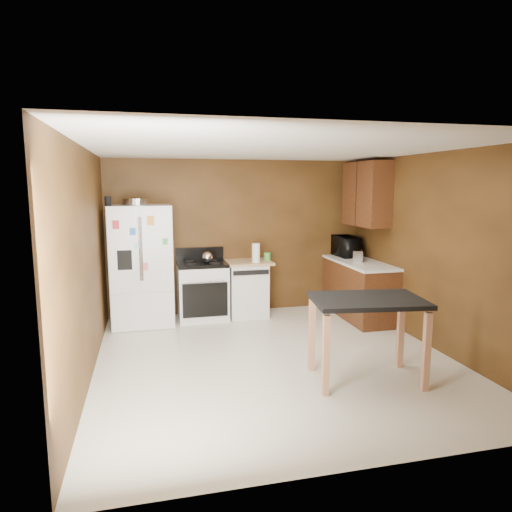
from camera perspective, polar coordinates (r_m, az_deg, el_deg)
name	(u,v)px	position (r m, az deg, el deg)	size (l,w,h in m)	color
floor	(275,359)	(5.67, 2.37, -12.74)	(4.50, 4.50, 0.00)	beige
ceiling	(276,148)	(5.30, 2.55, 13.31)	(4.50, 4.50, 0.00)	white
wall_back	(238,237)	(7.51, -2.26, 2.42)	(4.20, 4.20, 0.00)	brown
wall_front	(364,306)	(3.28, 13.36, -6.11)	(4.20, 4.20, 0.00)	brown
wall_left	(86,265)	(5.18, -20.48, -1.00)	(4.50, 4.50, 0.00)	brown
wall_right	(433,251)	(6.25, 21.30, 0.54)	(4.50, 4.50, 0.00)	brown
roasting_pan	(136,202)	(6.96, -14.72, 6.58)	(0.39, 0.39, 0.10)	silver
pen_cup	(108,201)	(6.82, -18.04, 6.55)	(0.09, 0.09, 0.13)	black
kettle	(207,257)	(7.09, -6.10, -0.15)	(0.17, 0.17, 0.17)	silver
paper_towel	(256,253)	(7.15, -0.01, 0.39)	(0.13, 0.13, 0.30)	white
green_canister	(267,256)	(7.39, 1.42, -0.03)	(0.11, 0.11, 0.12)	#51B545
toaster	(358,256)	(7.36, 12.58, 0.03)	(0.15, 0.24, 0.18)	silver
microwave	(346,247)	(7.86, 11.16, 1.12)	(0.57, 0.38, 0.31)	black
refrigerator	(142,265)	(7.04, -14.09, -1.15)	(0.90, 0.80, 1.80)	white
gas_range	(202,290)	(7.23, -6.71, -4.23)	(0.76, 0.68, 1.10)	white
dishwasher	(247,288)	(7.37, -1.15, -3.99)	(0.78, 0.63, 0.89)	white
right_cabinets	(361,260)	(7.43, 13.00, -0.54)	(0.63, 1.58, 2.45)	#5A2D18
island	(367,311)	(5.01, 13.74, -6.75)	(1.25, 0.92, 0.91)	black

